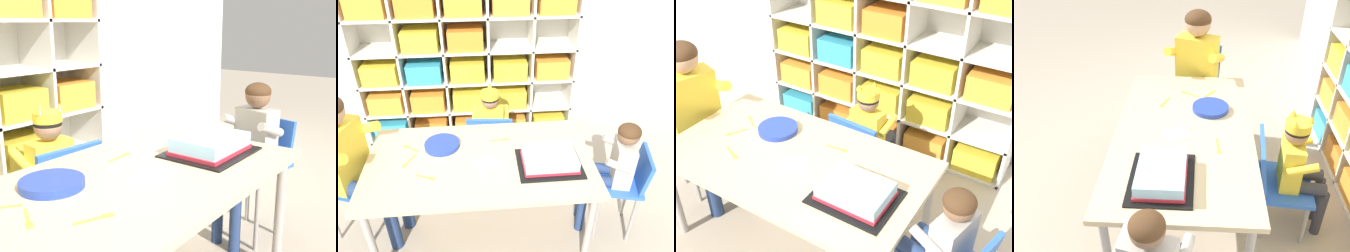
# 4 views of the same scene
# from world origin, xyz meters

# --- Properties ---
(ground) EXTENTS (16.00, 16.00, 0.00)m
(ground) POSITION_xyz_m (0.00, 0.00, 0.00)
(ground) COLOR tan
(storage_cubby_shelf) EXTENTS (1.95, 0.35, 1.48)m
(storage_cubby_shelf) POSITION_xyz_m (-0.11, 1.24, 0.69)
(storage_cubby_shelf) COLOR silver
(storage_cubby_shelf) RESTS_ON ground
(activity_table) EXTENTS (1.41, 0.80, 0.61)m
(activity_table) POSITION_xyz_m (0.00, 0.00, 0.56)
(activity_table) COLOR #D1B789
(activity_table) RESTS_ON ground
(classroom_chair_blue) EXTENTS (0.40, 0.36, 0.62)m
(classroom_chair_blue) POSITION_xyz_m (0.09, 0.55, 0.36)
(classroom_chair_blue) COLOR blue
(classroom_chair_blue) RESTS_ON ground
(child_with_crown) EXTENTS (0.31, 0.31, 0.80)m
(child_with_crown) POSITION_xyz_m (0.10, 0.66, 0.49)
(child_with_crown) COLOR yellow
(child_with_crown) RESTS_ON ground
(classroom_chair_adult_side) EXTENTS (0.40, 0.39, 0.76)m
(classroom_chair_adult_side) POSITION_xyz_m (-0.89, 0.07, 0.46)
(classroom_chair_adult_side) COLOR #1E4CA8
(classroom_chair_adult_side) RESTS_ON ground
(adult_helper_seated) EXTENTS (0.48, 0.46, 1.06)m
(adult_helper_seated) POSITION_xyz_m (-0.78, 0.04, 0.66)
(adult_helper_seated) COLOR yellow
(adult_helper_seated) RESTS_ON ground
(classroom_chair_guest_side) EXTENTS (0.36, 0.37, 0.66)m
(classroom_chair_guest_side) POSITION_xyz_m (0.94, -0.10, 0.42)
(classroom_chair_guest_side) COLOR blue
(classroom_chair_guest_side) RESTS_ON ground
(guest_at_table_side) EXTENTS (0.33, 0.33, 0.87)m
(guest_at_table_side) POSITION_xyz_m (0.85, -0.07, 0.56)
(guest_at_table_side) COLOR #B2ADA3
(guest_at_table_side) RESTS_ON ground
(birthday_cake_on_tray) EXTENTS (0.39, 0.32, 0.08)m
(birthday_cake_on_tray) POSITION_xyz_m (0.42, -0.09, 0.64)
(birthday_cake_on_tray) COLOR black
(birthday_cake_on_tray) RESTS_ON activity_table
(paper_plate_stack) EXTENTS (0.23, 0.23, 0.03)m
(paper_plate_stack) POSITION_xyz_m (-0.24, 0.15, 0.62)
(paper_plate_stack) COLOR #233DA3
(paper_plate_stack) RESTS_ON activity_table
(paper_napkin_square) EXTENTS (0.18, 0.18, 0.00)m
(paper_napkin_square) POSITION_xyz_m (0.04, -0.05, 0.61)
(paper_napkin_square) COLOR white
(paper_napkin_square) RESTS_ON activity_table
(fork_by_napkin) EXTENTS (0.08, 0.12, 0.00)m
(fork_by_napkin) POSITION_xyz_m (-0.44, 0.01, 0.61)
(fork_by_napkin) COLOR yellow
(fork_by_napkin) RESTS_ON activity_table
(fork_at_table_front_edge) EXTENTS (0.13, 0.03, 0.00)m
(fork_at_table_front_edge) POSITION_xyz_m (0.15, 0.19, 0.61)
(fork_at_table_front_edge) COLOR yellow
(fork_at_table_front_edge) RESTS_ON activity_table
(fork_beside_plate_stack) EXTENTS (0.11, 0.09, 0.00)m
(fork_beside_plate_stack) POSITION_xyz_m (-0.45, 0.15, 0.61)
(fork_beside_plate_stack) COLOR yellow
(fork_beside_plate_stack) RESTS_ON activity_table
(fork_scattered_mid_table) EXTENTS (0.12, 0.06, 0.00)m
(fork_scattered_mid_table) POSITION_xyz_m (-0.31, -0.14, 0.61)
(fork_scattered_mid_table) COLOR yellow
(fork_scattered_mid_table) RESTS_ON activity_table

